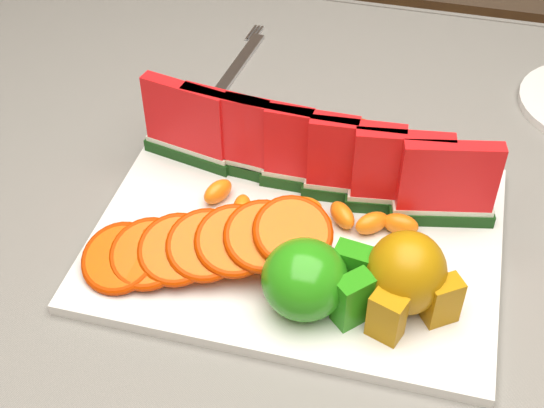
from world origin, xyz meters
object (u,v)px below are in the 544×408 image
object	(u,v)px
apple_cluster	(313,280)
pear_cluster	(407,277)
platter	(297,236)
fork	(238,64)

from	to	relation	value
apple_cluster	pear_cluster	bearing A→B (deg)	13.53
apple_cluster	pear_cluster	xyz separation A→B (m)	(0.08, 0.02, 0.01)
platter	pear_cluster	world-z (taller)	pear_cluster
platter	apple_cluster	size ratio (longest dim) A/B	3.48
platter	apple_cluster	bearing A→B (deg)	-69.13
fork	apple_cluster	bearing A→B (deg)	-64.60
platter	apple_cluster	distance (m)	0.10
platter	apple_cluster	world-z (taller)	apple_cluster
pear_cluster	platter	bearing A→B (deg)	149.16
platter	pear_cluster	distance (m)	0.14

